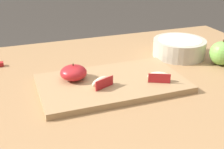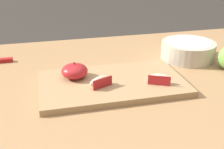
# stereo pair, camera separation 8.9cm
# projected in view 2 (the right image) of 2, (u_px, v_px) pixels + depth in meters

# --- Properties ---
(dining_table) EXTENTS (1.39, 0.92, 0.72)m
(dining_table) POSITION_uv_depth(u_px,v_px,m) (112.00, 105.00, 0.97)
(dining_table) COLOR #9E754C
(dining_table) RESTS_ON ground_plane
(cutting_board) EXTENTS (0.43, 0.26, 0.02)m
(cutting_board) POSITION_uv_depth(u_px,v_px,m) (112.00, 83.00, 0.90)
(cutting_board) COLOR #A37F56
(cutting_board) RESTS_ON dining_table
(apple_half_skin_up) EXTENTS (0.08, 0.08, 0.05)m
(apple_half_skin_up) POSITION_uv_depth(u_px,v_px,m) (75.00, 71.00, 0.91)
(apple_half_skin_up) COLOR #B21E23
(apple_half_skin_up) RESTS_ON cutting_board
(apple_wedge_near_knife) EXTENTS (0.07, 0.05, 0.03)m
(apple_wedge_near_knife) POSITION_uv_depth(u_px,v_px,m) (100.00, 81.00, 0.85)
(apple_wedge_near_knife) COLOR beige
(apple_wedge_near_knife) RESTS_ON cutting_board
(apple_wedge_back) EXTENTS (0.07, 0.05, 0.03)m
(apple_wedge_back) POSITION_uv_depth(u_px,v_px,m) (159.00, 79.00, 0.87)
(apple_wedge_back) COLOR beige
(apple_wedge_back) RESTS_ON cutting_board
(ceramic_fruit_bowl) EXTENTS (0.20, 0.20, 0.07)m
(ceramic_fruit_bowl) POSITION_uv_depth(u_px,v_px,m) (188.00, 50.00, 1.10)
(ceramic_fruit_bowl) COLOR #BCB29E
(ceramic_fruit_bowl) RESTS_ON dining_table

